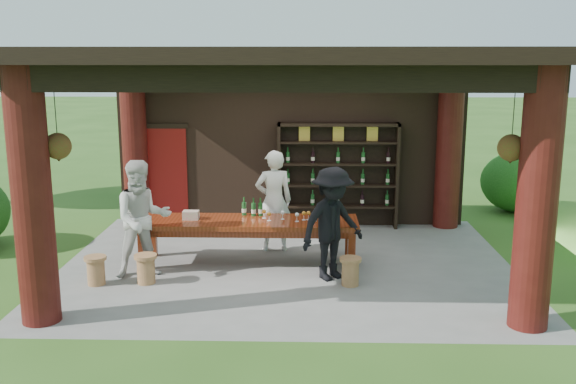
{
  "coord_description": "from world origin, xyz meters",
  "views": [
    {
      "loc": [
        0.29,
        -10.18,
        3.39
      ],
      "look_at": [
        0.0,
        0.4,
        1.15
      ],
      "focal_mm": 40.0,
      "sensor_mm": 36.0,
      "label": 1
    }
  ],
  "objects_px": {
    "stool_near_left": "(146,268)",
    "tasting_table": "(248,227)",
    "host": "(274,201)",
    "wine_shelf": "(338,175)",
    "stool_far_left": "(96,270)",
    "stool_near_right": "(350,271)",
    "guest_man": "(332,224)",
    "guest_woman": "(142,219)",
    "napkin_basket": "(191,215)"
  },
  "relations": [
    {
      "from": "wine_shelf",
      "to": "guest_man",
      "type": "distance_m",
      "value": 3.12
    },
    {
      "from": "tasting_table",
      "to": "stool_far_left",
      "type": "relative_size",
      "value": 8.16
    },
    {
      "from": "stool_near_left",
      "to": "guest_man",
      "type": "distance_m",
      "value": 2.92
    },
    {
      "from": "guest_woman",
      "to": "napkin_basket",
      "type": "xyz_separation_m",
      "value": [
        0.63,
        0.69,
        -0.1
      ]
    },
    {
      "from": "tasting_table",
      "to": "stool_far_left",
      "type": "height_order",
      "value": "tasting_table"
    },
    {
      "from": "wine_shelf",
      "to": "napkin_basket",
      "type": "xyz_separation_m",
      "value": [
        -2.54,
        -2.38,
        -0.24
      ]
    },
    {
      "from": "stool_far_left",
      "to": "guest_man",
      "type": "xyz_separation_m",
      "value": [
        3.58,
        0.37,
        0.64
      ]
    },
    {
      "from": "wine_shelf",
      "to": "guest_woman",
      "type": "bearing_deg",
      "value": -135.97
    },
    {
      "from": "host",
      "to": "tasting_table",
      "type": "bearing_deg",
      "value": 51.06
    },
    {
      "from": "stool_near_left",
      "to": "host",
      "type": "xyz_separation_m",
      "value": [
        1.87,
        1.78,
        0.66
      ]
    },
    {
      "from": "tasting_table",
      "to": "guest_man",
      "type": "bearing_deg",
      "value": -27.63
    },
    {
      "from": "stool_near_left",
      "to": "stool_near_right",
      "type": "distance_m",
      "value": 3.11
    },
    {
      "from": "stool_near_left",
      "to": "guest_woman",
      "type": "relative_size",
      "value": 0.25
    },
    {
      "from": "stool_near_right",
      "to": "tasting_table",
      "type": "bearing_deg",
      "value": 148.15
    },
    {
      "from": "stool_near_left",
      "to": "guest_man",
      "type": "xyz_separation_m",
      "value": [
        2.83,
        0.29,
        0.64
      ]
    },
    {
      "from": "stool_near_right",
      "to": "stool_far_left",
      "type": "xyz_separation_m",
      "value": [
        -3.85,
        -0.07,
        0.0
      ]
    },
    {
      "from": "wine_shelf",
      "to": "host",
      "type": "bearing_deg",
      "value": -126.49
    },
    {
      "from": "guest_man",
      "to": "host",
      "type": "bearing_deg",
      "value": 86.15
    },
    {
      "from": "host",
      "to": "guest_woman",
      "type": "xyz_separation_m",
      "value": [
        -1.97,
        -1.44,
        0.02
      ]
    },
    {
      "from": "wine_shelf",
      "to": "host",
      "type": "relative_size",
      "value": 1.33
    },
    {
      "from": "stool_near_left",
      "to": "host",
      "type": "distance_m",
      "value": 2.66
    },
    {
      "from": "stool_near_left",
      "to": "stool_far_left",
      "type": "distance_m",
      "value": 0.75
    },
    {
      "from": "tasting_table",
      "to": "wine_shelf",
      "type": "bearing_deg",
      "value": 56.47
    },
    {
      "from": "wine_shelf",
      "to": "tasting_table",
      "type": "bearing_deg",
      "value": -123.53
    },
    {
      "from": "stool_near_left",
      "to": "guest_man",
      "type": "height_order",
      "value": "guest_man"
    },
    {
      "from": "stool_near_right",
      "to": "guest_man",
      "type": "xyz_separation_m",
      "value": [
        -0.27,
        0.3,
        0.65
      ]
    },
    {
      "from": "host",
      "to": "guest_woman",
      "type": "distance_m",
      "value": 2.44
    },
    {
      "from": "tasting_table",
      "to": "napkin_basket",
      "type": "distance_m",
      "value": 0.97
    },
    {
      "from": "stool_near_left",
      "to": "guest_man",
      "type": "relative_size",
      "value": 0.26
    },
    {
      "from": "stool_near_right",
      "to": "guest_woman",
      "type": "height_order",
      "value": "guest_woman"
    },
    {
      "from": "stool_far_left",
      "to": "guest_woman",
      "type": "relative_size",
      "value": 0.24
    },
    {
      "from": "host",
      "to": "guest_man",
      "type": "bearing_deg",
      "value": 110.82
    },
    {
      "from": "host",
      "to": "guest_man",
      "type": "distance_m",
      "value": 1.77
    },
    {
      "from": "guest_man",
      "to": "stool_far_left",
      "type": "bearing_deg",
      "value": 148.82
    },
    {
      "from": "host",
      "to": "stool_near_right",
      "type": "bearing_deg",
      "value": 112.45
    },
    {
      "from": "wine_shelf",
      "to": "tasting_table",
      "type": "distance_m",
      "value": 2.91
    },
    {
      "from": "guest_man",
      "to": "guest_woman",
      "type": "bearing_deg",
      "value": 142.16
    },
    {
      "from": "tasting_table",
      "to": "stool_near_right",
      "type": "bearing_deg",
      "value": -31.85
    },
    {
      "from": "stool_near_left",
      "to": "wine_shelf",
      "type": "bearing_deg",
      "value": 47.95
    },
    {
      "from": "tasting_table",
      "to": "host",
      "type": "xyz_separation_m",
      "value": [
        0.39,
        0.77,
        0.26
      ]
    },
    {
      "from": "stool_near_right",
      "to": "guest_man",
      "type": "relative_size",
      "value": 0.25
    },
    {
      "from": "tasting_table",
      "to": "napkin_basket",
      "type": "xyz_separation_m",
      "value": [
        -0.95,
        0.02,
        0.18
      ]
    },
    {
      "from": "tasting_table",
      "to": "stool_far_left",
      "type": "xyz_separation_m",
      "value": [
        -2.22,
        -1.08,
        -0.4
      ]
    },
    {
      "from": "stool_near_left",
      "to": "tasting_table",
      "type": "bearing_deg",
      "value": 34.14
    },
    {
      "from": "host",
      "to": "guest_man",
      "type": "height_order",
      "value": "host"
    },
    {
      "from": "tasting_table",
      "to": "host",
      "type": "bearing_deg",
      "value": 63.43
    },
    {
      "from": "tasting_table",
      "to": "guest_man",
      "type": "distance_m",
      "value": 1.55
    },
    {
      "from": "stool_near_left",
      "to": "host",
      "type": "relative_size",
      "value": 0.25
    },
    {
      "from": "stool_near_left",
      "to": "stool_near_right",
      "type": "relative_size",
      "value": 1.04
    },
    {
      "from": "stool_near_right",
      "to": "guest_man",
      "type": "bearing_deg",
      "value": 131.98
    }
  ]
}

